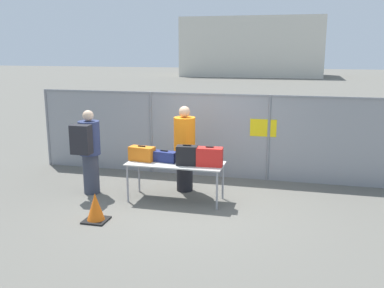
# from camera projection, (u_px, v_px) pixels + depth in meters

# --- Properties ---
(ground_plane) EXTENTS (120.00, 120.00, 0.00)m
(ground_plane) POSITION_uv_depth(u_px,v_px,m) (188.00, 202.00, 8.55)
(ground_plane) COLOR #605E56
(fence_section) EXTENTS (8.61, 0.07, 2.00)m
(fence_section) POSITION_uv_depth(u_px,v_px,m) (208.00, 133.00, 10.13)
(fence_section) COLOR gray
(fence_section) RESTS_ON ground_plane
(inspection_table) EXTENTS (1.93, 0.76, 0.78)m
(inspection_table) POSITION_uv_depth(u_px,v_px,m) (176.00, 166.00, 8.53)
(inspection_table) COLOR #B2B2AD
(inspection_table) RESTS_ON ground_plane
(suitcase_orange) EXTENTS (0.54, 0.31, 0.31)m
(suitcase_orange) POSITION_uv_depth(u_px,v_px,m) (142.00, 154.00, 8.68)
(suitcase_orange) COLOR orange
(suitcase_orange) RESTS_ON inspection_table
(suitcase_navy) EXTENTS (0.54, 0.28, 0.23)m
(suitcase_navy) POSITION_uv_depth(u_px,v_px,m) (164.00, 156.00, 8.61)
(suitcase_navy) COLOR navy
(suitcase_navy) RESTS_ON inspection_table
(suitcase_black) EXTENTS (0.43, 0.27, 0.40)m
(suitcase_black) POSITION_uv_depth(u_px,v_px,m) (187.00, 155.00, 8.34)
(suitcase_black) COLOR black
(suitcase_black) RESTS_ON inspection_table
(suitcase_red) EXTENTS (0.52, 0.28, 0.39)m
(suitcase_red) POSITION_uv_depth(u_px,v_px,m) (210.00, 157.00, 8.27)
(suitcase_red) COLOR red
(suitcase_red) RESTS_ON inspection_table
(traveler_hooded) EXTENTS (0.44, 0.68, 1.78)m
(traveler_hooded) POSITION_uv_depth(u_px,v_px,m) (88.00, 149.00, 8.87)
(traveler_hooded) COLOR #383D4C
(traveler_hooded) RESTS_ON ground_plane
(security_worker_near) EXTENTS (0.46, 0.46, 1.84)m
(security_worker_near) POSITION_uv_depth(u_px,v_px,m) (185.00, 148.00, 9.09)
(security_worker_near) COLOR black
(security_worker_near) RESTS_ON ground_plane
(utility_trailer) EXTENTS (3.99, 2.07, 0.64)m
(utility_trailer) POSITION_uv_depth(u_px,v_px,m) (318.00, 147.00, 11.69)
(utility_trailer) COLOR #4C6B47
(utility_trailer) RESTS_ON ground_plane
(distant_hangar) EXTENTS (15.13, 8.09, 6.31)m
(distant_hangar) POSITION_uv_depth(u_px,v_px,m) (253.00, 47.00, 47.94)
(distant_hangar) COLOR beige
(distant_hangar) RESTS_ON ground_plane
(traffic_cone) EXTENTS (0.42, 0.42, 0.52)m
(traffic_cone) POSITION_uv_depth(u_px,v_px,m) (96.00, 208.00, 7.59)
(traffic_cone) COLOR black
(traffic_cone) RESTS_ON ground_plane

